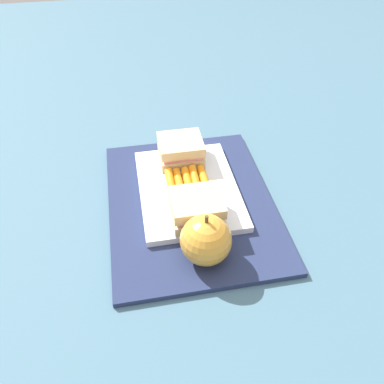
{
  "coord_description": "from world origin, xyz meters",
  "views": [
    {
      "loc": [
        0.48,
        -0.09,
        0.48
      ],
      "look_at": [
        0.01,
        0.0,
        0.04
      ],
      "focal_mm": 36.73,
      "sensor_mm": 36.0,
      "label": 1
    }
  ],
  "objects_px": {
    "sandwich_half_left": "(181,150)",
    "carrot_sticks_bundle": "(188,183)",
    "sandwich_half_right": "(197,208)",
    "apple": "(209,239)",
    "food_tray": "(188,189)"
  },
  "relations": [
    {
      "from": "sandwich_half_left",
      "to": "carrot_sticks_bundle",
      "type": "distance_m",
      "value": 0.08
    },
    {
      "from": "carrot_sticks_bundle",
      "to": "sandwich_half_right",
      "type": "bearing_deg",
      "value": 0.4
    },
    {
      "from": "sandwich_half_left",
      "to": "carrot_sticks_bundle",
      "type": "bearing_deg",
      "value": -0.4
    },
    {
      "from": "carrot_sticks_bundle",
      "to": "apple",
      "type": "xyz_separation_m",
      "value": [
        0.15,
        0.0,
        0.02
      ]
    },
    {
      "from": "sandwich_half_left",
      "to": "food_tray",
      "type": "bearing_deg",
      "value": 0.0
    },
    {
      "from": "sandwich_half_right",
      "to": "apple",
      "type": "height_order",
      "value": "apple"
    },
    {
      "from": "food_tray",
      "to": "carrot_sticks_bundle",
      "type": "height_order",
      "value": "carrot_sticks_bundle"
    },
    {
      "from": "sandwich_half_right",
      "to": "food_tray",
      "type": "bearing_deg",
      "value": 180.0
    },
    {
      "from": "sandwich_half_right",
      "to": "apple",
      "type": "distance_m",
      "value": 0.07
    },
    {
      "from": "food_tray",
      "to": "apple",
      "type": "relative_size",
      "value": 2.65
    },
    {
      "from": "sandwich_half_right",
      "to": "carrot_sticks_bundle",
      "type": "height_order",
      "value": "sandwich_half_right"
    },
    {
      "from": "sandwich_half_left",
      "to": "apple",
      "type": "bearing_deg",
      "value": 1.12
    },
    {
      "from": "food_tray",
      "to": "sandwich_half_left",
      "type": "height_order",
      "value": "sandwich_half_left"
    },
    {
      "from": "carrot_sticks_bundle",
      "to": "apple",
      "type": "relative_size",
      "value": 0.9
    },
    {
      "from": "sandwich_half_left",
      "to": "sandwich_half_right",
      "type": "distance_m",
      "value": 0.16
    }
  ]
}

